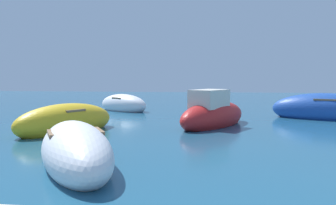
% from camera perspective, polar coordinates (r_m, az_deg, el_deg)
% --- Properties ---
extents(moored_boat_0, '(3.55, 4.78, 1.86)m').
position_cam_1_polar(moored_boat_0, '(14.84, 7.38, -2.00)').
color(moored_boat_0, '#B21E1E').
rests_on(moored_boat_0, ground).
extents(moored_boat_1, '(3.51, 4.62, 1.35)m').
position_cam_1_polar(moored_boat_1, '(8.39, -14.92, -7.73)').
color(moored_boat_1, white).
rests_on(moored_boat_1, ground).
extents(moored_boat_4, '(5.42, 3.46, 1.65)m').
position_cam_1_polar(moored_boat_4, '(18.81, 24.44, -1.08)').
color(moored_boat_4, '#1E479E').
rests_on(moored_boat_4, ground).
extents(moored_boat_5, '(3.41, 4.53, 1.39)m').
position_cam_1_polar(moored_boat_5, '(13.70, -16.39, -3.05)').
color(moored_boat_5, gold).
rests_on(moored_boat_5, ground).
extents(moored_boat_7, '(3.87, 3.28, 1.32)m').
position_cam_1_polar(moored_boat_7, '(21.37, -7.36, -0.37)').
color(moored_boat_7, white).
rests_on(moored_boat_7, ground).
extents(moored_boat_8, '(2.37, 4.75, 1.32)m').
position_cam_1_polar(moored_boat_8, '(20.32, 7.08, -0.60)').
color(moored_boat_8, '#3F3F47').
rests_on(moored_boat_8, ground).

